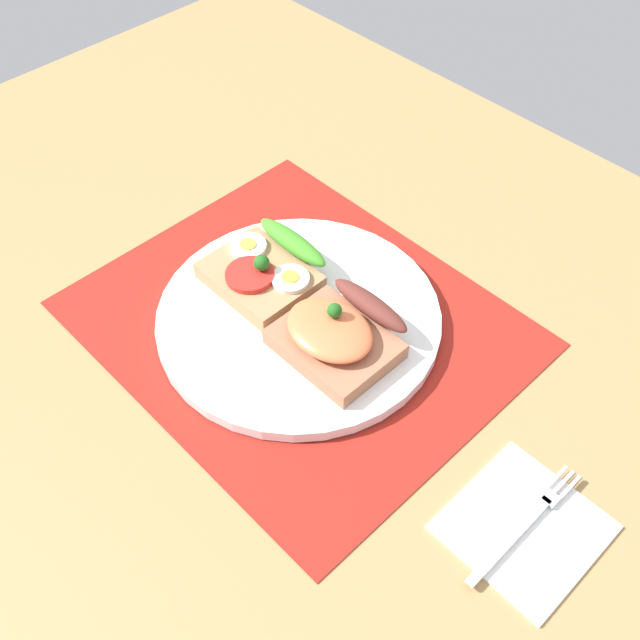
# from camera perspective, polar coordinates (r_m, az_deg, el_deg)

# --- Properties ---
(ground_plane) EXTENTS (1.20, 0.90, 0.03)m
(ground_plane) POSITION_cam_1_polar(r_m,az_deg,el_deg) (0.77, -1.55, -1.07)
(ground_plane) COLOR #9D794A
(placemat) EXTENTS (0.41, 0.34, 0.00)m
(placemat) POSITION_cam_1_polar(r_m,az_deg,el_deg) (0.76, -1.57, -0.22)
(placemat) COLOR maroon
(placemat) RESTS_ON ground_plane
(plate) EXTENTS (0.28, 0.28, 0.01)m
(plate) POSITION_cam_1_polar(r_m,az_deg,el_deg) (0.75, -1.59, 0.17)
(plate) COLOR white
(plate) RESTS_ON placemat
(sandwich_egg_tomato) EXTENTS (0.11, 0.10, 0.04)m
(sandwich_egg_tomato) POSITION_cam_1_polar(r_m,az_deg,el_deg) (0.77, -4.13, 3.69)
(sandwich_egg_tomato) COLOR #A37B53
(sandwich_egg_tomato) RESTS_ON plate
(sandwich_salmon) EXTENTS (0.11, 0.10, 0.05)m
(sandwich_salmon) POSITION_cam_1_polar(r_m,az_deg,el_deg) (0.71, 1.28, -1.04)
(sandwich_salmon) COLOR #A0674A
(sandwich_salmon) RESTS_ON plate
(napkin) EXTENTS (0.11, 0.11, 0.01)m
(napkin) POSITION_cam_1_polar(r_m,az_deg,el_deg) (0.66, 14.92, -14.56)
(napkin) COLOR white
(napkin) RESTS_ON ground_plane
(fork) EXTENTS (0.02, 0.14, 0.00)m
(fork) POSITION_cam_1_polar(r_m,az_deg,el_deg) (0.66, 15.11, -14.22)
(fork) COLOR #B7B7BC
(fork) RESTS_ON napkin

